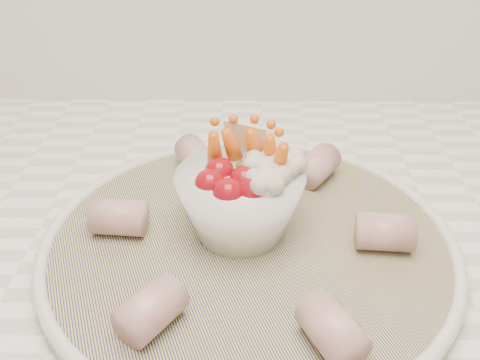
{
  "coord_description": "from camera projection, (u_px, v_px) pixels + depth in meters",
  "views": [
    {
      "loc": [
        0.04,
        1.01,
        1.24
      ],
      "look_at": [
        0.03,
        1.41,
        0.99
      ],
      "focal_mm": 40.0,
      "sensor_mm": 36.0,
      "label": 1
    }
  ],
  "objects": [
    {
      "name": "serving_platter",
      "position": [
        249.0,
        243.0,
        0.5
      ],
      "size": [
        0.49,
        0.49,
        0.02
      ],
      "color": "navy",
      "rests_on": "kitchen_counter"
    },
    {
      "name": "veggie_bowl",
      "position": [
        243.0,
        195.0,
        0.49
      ],
      "size": [
        0.12,
        0.12,
        0.1
      ],
      "color": "white",
      "rests_on": "serving_platter"
    },
    {
      "name": "cured_meat_rolls",
      "position": [
        249.0,
        225.0,
        0.49
      ],
      "size": [
        0.29,
        0.31,
        0.03
      ],
      "color": "#A94D55",
      "rests_on": "serving_platter"
    }
  ]
}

